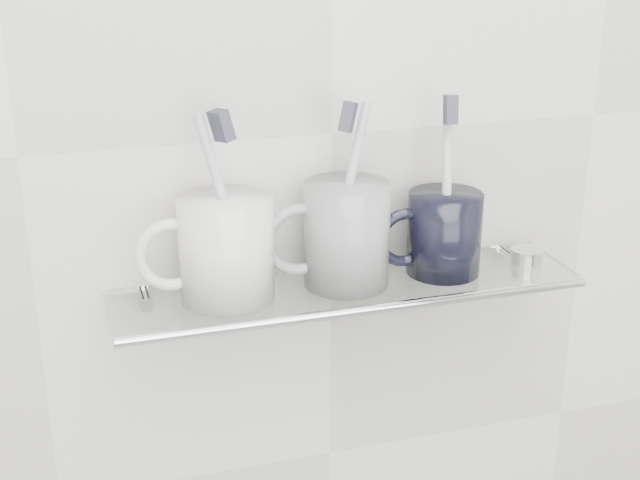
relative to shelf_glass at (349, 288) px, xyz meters
name	(u,v)px	position (x,y,z in m)	size (l,w,h in m)	color
wall_back	(332,134)	(0.00, 0.06, 0.15)	(2.50, 2.50, 0.00)	beige
shelf_glass	(349,288)	(0.00, 0.00, 0.00)	(0.50, 0.12, 0.01)	silver
shelf_rail	(366,310)	(0.00, -0.06, 0.00)	(0.01, 0.01, 0.50)	silver
bracket_left	(145,304)	(-0.21, 0.05, -0.01)	(0.02, 0.02, 0.03)	silver
bracket_right	(504,261)	(0.21, 0.05, -0.01)	(0.02, 0.02, 0.03)	silver
mug_left	(226,249)	(-0.13, 0.00, 0.06)	(0.10, 0.10, 0.11)	white
mug_left_handle	(173,255)	(-0.18, 0.00, 0.06)	(0.08, 0.08, 0.01)	white
toothbrush_left	(225,205)	(-0.13, 0.00, 0.10)	(0.01, 0.01, 0.19)	#AEB5BD
bristles_left	(221,125)	(-0.13, 0.00, 0.19)	(0.01, 0.02, 0.03)	#343543
mug_center	(347,235)	(0.00, 0.00, 0.06)	(0.09, 0.09, 0.11)	silver
mug_center_handle	(300,240)	(-0.05, 0.00, 0.06)	(0.08, 0.08, 0.01)	silver
toothbrush_center	(347,193)	(0.00, 0.00, 0.10)	(0.01, 0.01, 0.19)	#A5B1BA
bristles_center	(348,117)	(0.00, 0.00, 0.19)	(0.01, 0.02, 0.03)	#343543
mug_right	(444,233)	(0.11, 0.00, 0.05)	(0.08, 0.08, 0.09)	black
mug_right_handle	(405,237)	(0.06, 0.00, 0.05)	(0.07, 0.07, 0.01)	black
toothbrush_right	(447,184)	(0.11, 0.00, 0.10)	(0.01, 0.01, 0.19)	beige
bristles_right	(451,110)	(0.11, 0.00, 0.19)	(0.01, 0.02, 0.03)	#343543
chrome_cap	(526,255)	(0.21, 0.00, 0.01)	(0.04, 0.04, 0.01)	silver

